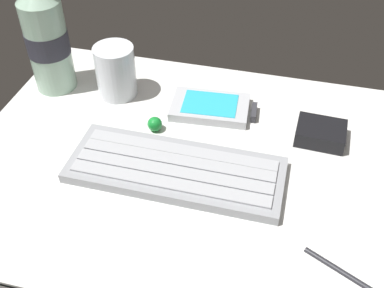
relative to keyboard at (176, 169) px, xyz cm
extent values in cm
cube|color=silver|center=(1.48, 3.15, -1.81)|extent=(64.00, 48.00, 2.00)
cube|color=#93969B|center=(0.00, 0.00, -0.11)|extent=(29.06, 11.17, 1.40)
cube|color=#ADAFB5|center=(0.02, 3.30, 0.74)|extent=(26.69, 2.16, 0.30)
cube|color=#ADAFB5|center=(0.01, 1.10, 0.74)|extent=(26.69, 2.16, 0.30)
cube|color=#ADAFB5|center=(-0.01, -1.10, 0.74)|extent=(26.69, 2.16, 0.30)
cube|color=#ADAFB5|center=(-0.02, -3.30, 0.74)|extent=(26.69, 2.16, 0.30)
cube|color=#B7BABF|center=(1.98, 14.65, -0.11)|extent=(12.54, 8.48, 1.40)
cube|color=#2DB7D1|center=(1.98, 14.65, 0.64)|extent=(8.82, 6.55, 0.10)
cube|color=#333338|center=(8.36, 15.13, -0.11)|extent=(1.08, 3.85, 1.12)
cylinder|color=silver|center=(-14.24, 15.61, 3.44)|extent=(6.40, 6.40, 8.50)
cylinder|color=orange|center=(-14.24, 15.61, 2.45)|extent=(5.50, 5.50, 6.12)
cylinder|color=#9EC1A8|center=(-25.03, 15.17, 6.69)|extent=(6.60, 6.60, 15.00)
cylinder|color=#2D2D38|center=(-25.03, 15.17, 7.44)|extent=(6.73, 6.73, 3.80)
cube|color=black|center=(18.55, 11.95, 0.39)|extent=(7.26, 5.93, 2.40)
sphere|color=#198C33|center=(-5.52, 8.15, 0.29)|extent=(2.20, 2.20, 2.20)
cylinder|color=#26262B|center=(22.19, -10.28, -0.46)|extent=(8.83, 4.84, 0.70)
camera|label=1|loc=(12.95, -42.26, 44.49)|focal=43.49mm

